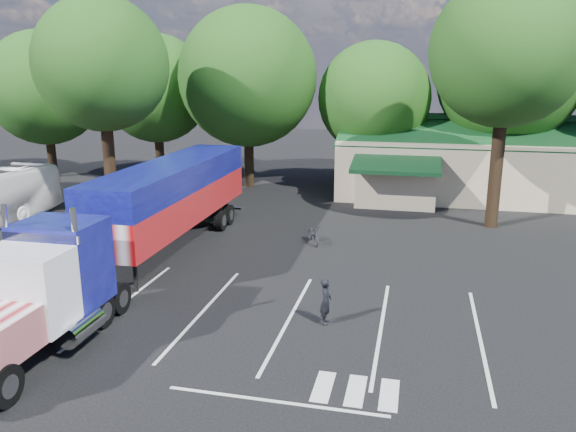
% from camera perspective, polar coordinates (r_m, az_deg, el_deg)
% --- Properties ---
extents(ground, '(120.00, 120.00, 0.00)m').
position_cam_1_polar(ground, '(26.18, -3.78, -4.38)').
color(ground, black).
rests_on(ground, ground).
extents(event_hall, '(24.20, 14.12, 5.55)m').
position_cam_1_polar(event_hall, '(42.45, 21.80, 5.00)').
color(event_hall, '#BEA98D').
rests_on(event_hall, ground).
extents(tree_row_a, '(9.00, 9.00, 11.68)m').
position_cam_1_polar(tree_row_a, '(49.74, -23.48, 11.84)').
color(tree_row_a, black).
rests_on(tree_row_a, ground).
extents(tree_row_b, '(8.40, 8.40, 11.35)m').
position_cam_1_polar(tree_row_b, '(46.20, -13.25, 12.48)').
color(tree_row_b, black).
rests_on(tree_row_b, ground).
extents(tree_row_c, '(10.00, 10.00, 13.05)m').
position_cam_1_polar(tree_row_c, '(41.73, -4.12, 13.88)').
color(tree_row_c, black).
rests_on(tree_row_c, ground).
extents(tree_row_d, '(8.00, 8.00, 10.60)m').
position_cam_1_polar(tree_row_d, '(41.36, 8.73, 11.73)').
color(tree_row_d, black).
rests_on(tree_row_d, ground).
extents(tree_row_e, '(9.60, 9.60, 12.90)m').
position_cam_1_polar(tree_row_e, '(42.07, 21.50, 13.01)').
color(tree_row_e, black).
rests_on(tree_row_e, ground).
extents(tree_near_left, '(7.60, 7.60, 12.65)m').
position_cam_1_polar(tree_near_left, '(34.61, -18.41, 14.37)').
color(tree_near_left, black).
rests_on(tree_near_left, ground).
extents(tree_near_right, '(8.00, 8.00, 13.50)m').
position_cam_1_polar(tree_near_right, '(32.47, 21.36, 15.32)').
color(tree_near_right, black).
rests_on(tree_near_right, ground).
extents(semi_truck, '(3.51, 21.38, 4.47)m').
position_cam_1_polar(semi_truck, '(25.10, -14.06, 0.40)').
color(semi_truck, black).
rests_on(semi_truck, ground).
extents(woman, '(0.39, 0.60, 1.62)m').
position_cam_1_polar(woman, '(19.46, 3.87, -8.66)').
color(woman, black).
rests_on(woman, ground).
extents(bicycle, '(1.35, 1.92, 0.96)m').
position_cam_1_polar(bicycle, '(28.39, 2.59, -1.84)').
color(bicycle, black).
rests_on(bicycle, ground).
extents(silver_sedan, '(3.93, 1.92, 1.24)m').
position_cam_1_polar(silver_sedan, '(37.66, 11.88, 2.17)').
color(silver_sedan, '#B2B6BB').
rests_on(silver_sedan, ground).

